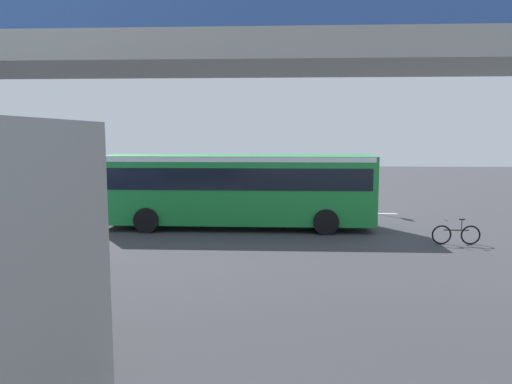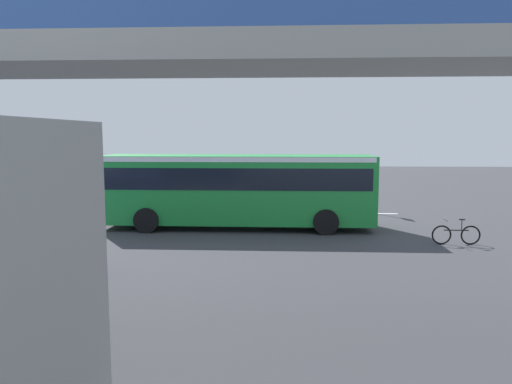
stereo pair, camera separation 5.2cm
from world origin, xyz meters
name	(u,v)px [view 1 (the left image)]	position (x,y,z in m)	size (l,w,h in m)	color
ground	(214,224)	(0.00, 0.00, 0.00)	(80.00, 80.00, 0.00)	#38383D
city_bus	(238,185)	(-1.16, 0.93, 1.88)	(11.54, 2.85, 3.15)	#1E8C38
bicycle_black	(456,235)	(-9.47, 3.73, 0.37)	(1.77, 0.44, 0.96)	black
traffic_sign	(366,176)	(-7.48, -3.72, 1.89)	(0.08, 0.60, 2.80)	slate
lane_dash_leftmost	(378,213)	(-8.00, -3.19, 0.00)	(2.00, 0.20, 0.01)	silver
lane_dash_left	(300,213)	(-4.00, -3.19, 0.00)	(2.00, 0.20, 0.01)	silver
lane_dash_centre	(223,212)	(0.00, -3.19, 0.00)	(2.00, 0.20, 0.01)	silver
lane_dash_right	(147,212)	(4.00, -3.19, 0.00)	(2.00, 0.20, 0.01)	silver
lane_dash_rightmost	(73,211)	(8.00, -3.19, 0.00)	(2.00, 0.20, 0.01)	silver
pedestrian_overpass	(122,81)	(0.00, 12.38, 5.05)	(26.27, 2.60, 6.83)	#9E9E99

